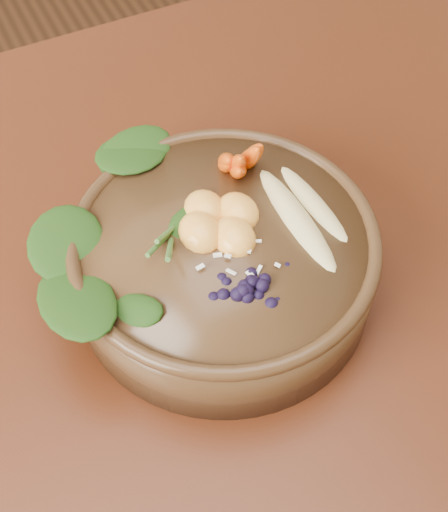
{
  "coord_description": "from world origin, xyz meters",
  "views": [
    {
      "loc": [
        -0.02,
        -0.3,
        1.27
      ],
      "look_at": [
        0.14,
        0.03,
        0.79
      ],
      "focal_mm": 50.0,
      "sensor_mm": 36.0,
      "label": 1
    }
  ],
  "objects_px": {
    "carrot_cluster": "(246,137)",
    "blueberry_pile": "(252,273)",
    "mandarin_cluster": "(219,212)",
    "stoneware_bowl": "(224,263)",
    "dining_table": "(98,426)",
    "kale_heap": "(156,189)",
    "banana_halves": "(306,201)"
  },
  "relations": [
    {
      "from": "banana_halves",
      "to": "mandarin_cluster",
      "type": "xyz_separation_m",
      "value": [
        -0.07,
        0.02,
        0.0
      ]
    },
    {
      "from": "carrot_cluster",
      "to": "mandarin_cluster",
      "type": "relative_size",
      "value": 0.87
    },
    {
      "from": "banana_halves",
      "to": "blueberry_pile",
      "type": "height_order",
      "value": "blueberry_pile"
    },
    {
      "from": "banana_halves",
      "to": "mandarin_cluster",
      "type": "relative_size",
      "value": 1.75
    },
    {
      "from": "mandarin_cluster",
      "to": "carrot_cluster",
      "type": "bearing_deg",
      "value": 44.75
    },
    {
      "from": "stoneware_bowl",
      "to": "banana_halves",
      "type": "height_order",
      "value": "banana_halves"
    },
    {
      "from": "stoneware_bowl",
      "to": "banana_halves",
      "type": "xyz_separation_m",
      "value": [
        0.07,
        -0.0,
        0.05
      ]
    },
    {
      "from": "stoneware_bowl",
      "to": "blueberry_pile",
      "type": "relative_size",
      "value": 2.16
    },
    {
      "from": "blueberry_pile",
      "to": "kale_heap",
      "type": "bearing_deg",
      "value": 106.35
    },
    {
      "from": "blueberry_pile",
      "to": "banana_halves",
      "type": "bearing_deg",
      "value": 33.04
    },
    {
      "from": "carrot_cluster",
      "to": "blueberry_pile",
      "type": "bearing_deg",
      "value": -109.55
    },
    {
      "from": "carrot_cluster",
      "to": "mandarin_cluster",
      "type": "bearing_deg",
      "value": -129.81
    },
    {
      "from": "carrot_cluster",
      "to": "banana_halves",
      "type": "height_order",
      "value": "carrot_cluster"
    },
    {
      "from": "kale_heap",
      "to": "banana_halves",
      "type": "height_order",
      "value": "kale_heap"
    },
    {
      "from": "dining_table",
      "to": "blueberry_pile",
      "type": "bearing_deg",
      "value": -8.73
    },
    {
      "from": "blueberry_pile",
      "to": "mandarin_cluster",
      "type": "bearing_deg",
      "value": 85.29
    },
    {
      "from": "kale_heap",
      "to": "blueberry_pile",
      "type": "xyz_separation_m",
      "value": [
        0.03,
        -0.11,
        -0.0
      ]
    },
    {
      "from": "carrot_cluster",
      "to": "mandarin_cluster",
      "type": "distance_m",
      "value": 0.07
    },
    {
      "from": "stoneware_bowl",
      "to": "banana_halves",
      "type": "relative_size",
      "value": 1.81
    },
    {
      "from": "dining_table",
      "to": "stoneware_bowl",
      "type": "height_order",
      "value": "stoneware_bowl"
    },
    {
      "from": "dining_table",
      "to": "banana_halves",
      "type": "xyz_separation_m",
      "value": [
        0.22,
        0.03,
        0.17
      ]
    },
    {
      "from": "carrot_cluster",
      "to": "kale_heap",
      "type": "bearing_deg",
      "value": -169.49
    },
    {
      "from": "dining_table",
      "to": "stoneware_bowl",
      "type": "distance_m",
      "value": 0.2
    },
    {
      "from": "dining_table",
      "to": "banana_halves",
      "type": "relative_size",
      "value": 11.23
    },
    {
      "from": "mandarin_cluster",
      "to": "dining_table",
      "type": "bearing_deg",
      "value": -162.38
    },
    {
      "from": "kale_heap",
      "to": "blueberry_pile",
      "type": "bearing_deg",
      "value": -73.65
    },
    {
      "from": "kale_heap",
      "to": "banana_halves",
      "type": "xyz_separation_m",
      "value": [
        0.11,
        -0.06,
        -0.01
      ]
    },
    {
      "from": "dining_table",
      "to": "mandarin_cluster",
      "type": "xyz_separation_m",
      "value": [
        0.15,
        0.05,
        0.18
      ]
    },
    {
      "from": "carrot_cluster",
      "to": "blueberry_pile",
      "type": "distance_m",
      "value": 0.13
    },
    {
      "from": "dining_table",
      "to": "carrot_cluster",
      "type": "height_order",
      "value": "carrot_cluster"
    },
    {
      "from": "mandarin_cluster",
      "to": "blueberry_pile",
      "type": "xyz_separation_m",
      "value": [
        -0.01,
        -0.07,
        0.0
      ]
    },
    {
      "from": "kale_heap",
      "to": "blueberry_pile",
      "type": "distance_m",
      "value": 0.11
    }
  ]
}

